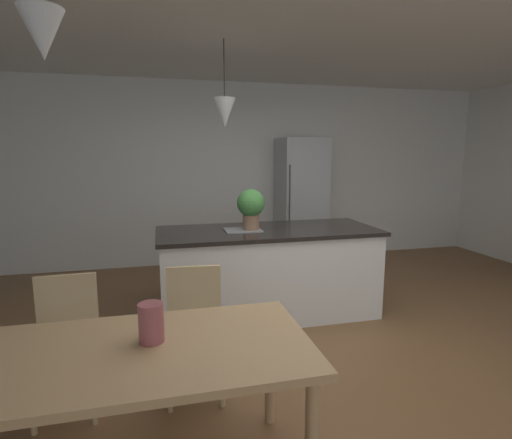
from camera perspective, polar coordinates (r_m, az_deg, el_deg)
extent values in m
cube|color=brown|center=(3.41, 9.31, -20.15)|extent=(10.00, 8.40, 0.04)
cube|color=white|center=(6.10, -2.46, 6.59)|extent=(10.00, 0.12, 2.70)
cube|color=tan|center=(2.04, -19.18, -17.96)|extent=(1.81, 0.84, 0.04)
cylinder|color=tan|center=(2.58, 2.01, -20.52)|extent=(0.06, 0.06, 0.73)
cube|color=tan|center=(2.89, -25.87, -16.59)|extent=(0.42, 0.42, 0.04)
cube|color=white|center=(2.88, -25.92, -15.96)|extent=(0.37, 0.37, 0.03)
cube|color=tan|center=(2.97, -25.61, -11.09)|extent=(0.38, 0.04, 0.42)
cylinder|color=tan|center=(2.83, -22.47, -22.19)|extent=(0.04, 0.04, 0.41)
cylinder|color=tan|center=(2.89, -29.70, -22.02)|extent=(0.04, 0.04, 0.41)
cylinder|color=tan|center=(3.12, -21.76, -18.96)|extent=(0.04, 0.04, 0.41)
cylinder|color=tan|center=(3.18, -28.21, -18.91)|extent=(0.04, 0.04, 0.41)
cube|color=tan|center=(2.83, -8.83, -16.28)|extent=(0.43, 0.43, 0.04)
cube|color=white|center=(2.82, -8.85, -15.64)|extent=(0.39, 0.39, 0.03)
cube|color=tan|center=(2.91, -8.95, -10.66)|extent=(0.38, 0.06, 0.42)
cylinder|color=tan|center=(2.80, -4.94, -21.83)|extent=(0.04, 0.04, 0.41)
cylinder|color=tan|center=(2.80, -12.44, -22.00)|extent=(0.04, 0.04, 0.41)
cylinder|color=tan|center=(3.09, -5.40, -18.57)|extent=(0.04, 0.04, 0.41)
cylinder|color=tan|center=(3.09, -12.05, -18.73)|extent=(0.04, 0.04, 0.41)
cube|color=white|center=(4.12, 1.75, -7.71)|extent=(2.17, 0.85, 0.88)
cube|color=black|center=(4.01, 1.78, -1.69)|extent=(2.23, 0.91, 0.04)
cube|color=gray|center=(3.94, -1.90, -1.51)|extent=(0.36, 0.30, 0.01)
cube|color=#B2B5B7|center=(5.98, 6.50, 2.57)|extent=(0.67, 0.64, 1.88)
cylinder|color=#4C4C4C|center=(5.57, 4.88, 2.08)|extent=(0.02, 0.02, 1.13)
cone|color=#B7B7B7|center=(1.82, -28.48, 22.47)|extent=(0.17, 0.17, 0.19)
cylinder|color=black|center=(3.92, -4.64, 20.94)|extent=(0.01, 0.01, 0.53)
cone|color=#B7B7B7|center=(3.86, -4.55, 15.07)|extent=(0.21, 0.21, 0.28)
cylinder|color=#8C664C|center=(3.95, -0.75, -0.42)|extent=(0.16, 0.16, 0.16)
sphere|color=#478C42|center=(3.92, -0.75, 2.40)|extent=(0.28, 0.28, 0.28)
cylinder|color=#994C51|center=(2.03, -14.90, -14.22)|extent=(0.12, 0.12, 0.19)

